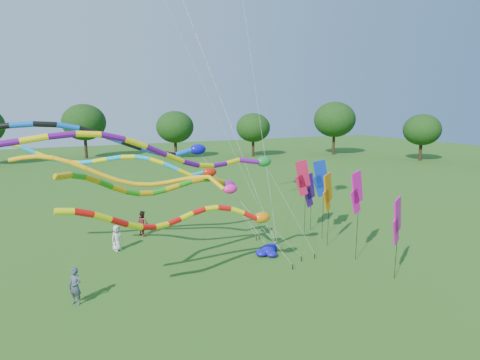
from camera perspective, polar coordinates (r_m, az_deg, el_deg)
name	(u,v)px	position (r m, az deg, el deg)	size (l,w,h in m)	color
ground	(278,289)	(20.38, 5.39, -15.14)	(160.00, 160.00, 0.00)	#245A17
tree_ring	(314,180)	(18.65, 10.47, -0.06)	(117.07, 117.77, 9.69)	#382314
tube_kite_red	(201,217)	(19.06, -5.53, -5.25)	(12.47, 2.31, 5.62)	black
tube_kite_orange	(150,178)	(21.01, -12.68, 0.34)	(13.04, 5.38, 7.04)	black
tube_kite_purple	(178,155)	(17.32, -8.81, 3.58)	(15.94, 2.69, 8.55)	black
tube_kite_blue	(97,139)	(22.53, -19.64, 5.47)	(18.36, 1.44, 8.99)	black
tube_kite_cyan	(137,164)	(22.79, -14.50, 2.25)	(13.51, 4.22, 7.57)	black
tube_kite_green	(181,185)	(20.94, -8.37, -0.67)	(12.11, 5.63, 6.78)	black
banner_pole_red	(302,178)	(27.29, 8.88, 0.24)	(1.15, 0.34, 5.28)	black
banner_pole_orange	(328,193)	(25.37, 12.36, -1.75)	(1.09, 0.56, 4.79)	black
banner_pole_magenta_b	(357,193)	(23.39, 16.26, -1.73)	(1.15, 0.34, 5.29)	black
banner_pole_violet	(309,190)	(28.72, 9.83, -1.47)	(1.15, 0.34, 4.19)	black
banner_pole_blue_b	(321,179)	(26.80, 11.39, 0.17)	(1.12, 0.46, 5.37)	black
banner_pole_magenta_a	(397,221)	(21.52, 21.43, -5.45)	(1.09, 0.56, 4.42)	black
blue_nylon_heap	(266,250)	(24.52, 3.78, -9.93)	(1.52, 1.98, 0.57)	#100DAE
person_a	(117,238)	(26.04, -17.09, -7.87)	(0.79, 0.51, 1.62)	beige
person_b	(75,286)	(19.95, -22.39, -13.80)	(0.63, 0.41, 1.71)	#3F4658
person_c	(143,223)	(28.53, -13.69, -5.97)	(0.84, 0.66, 1.73)	brown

